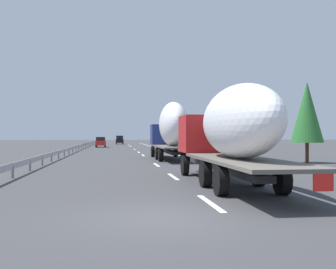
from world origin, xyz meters
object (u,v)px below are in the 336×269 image
Objects in this scene: truck_lead at (171,129)px; car_red_compact at (101,142)px; road_sign at (170,134)px; car_black_suv at (120,140)px; truck_trailing at (230,129)px.

truck_lead reaches higher than car_red_compact.
car_red_compact is at bearing 35.30° from road_sign.
truck_lead is 3.75× the size of road_sign.
car_red_compact is (37.52, 7.11, -1.71)m from truck_lead.
car_red_compact is 24.44m from car_black_suv.
truck_trailing is at bearing 175.67° from road_sign.
car_red_compact is 0.91× the size of car_black_suv.
car_black_suv is (61.70, 3.58, -1.63)m from truck_lead.
truck_trailing is 2.91× the size of car_black_suv.
truck_trailing is 4.05× the size of road_sign.
car_red_compact is (55.37, 7.11, -1.44)m from truck_trailing.
truck_lead is 38.22m from car_red_compact.
truck_lead is 17.85m from truck_trailing.
car_black_suv is at bearing 2.58° from truck_trailing.
truck_trailing is 41.07m from road_sign.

